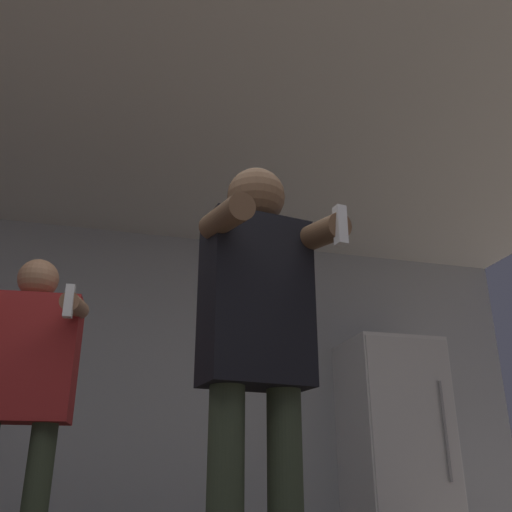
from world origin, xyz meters
name	(u,v)px	position (x,y,z in m)	size (l,w,h in m)	color
wall_back	(122,381)	(0.00, 3.37, 1.27)	(7.00, 0.06, 2.55)	#B2B7BC
ceiling_slab	(153,121)	(0.00, 1.67, 2.57)	(7.00, 3.86, 0.05)	silver
refrigerator	(396,444)	(2.15, 3.01, 0.81)	(0.74, 0.70, 1.63)	white
person_woman_foreground	(257,334)	(0.37, 0.56, 1.00)	(0.50, 0.47, 1.65)	#38422D
person_man_side	(22,382)	(-0.49, 1.43, 0.94)	(0.53, 0.50, 1.52)	#38422D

